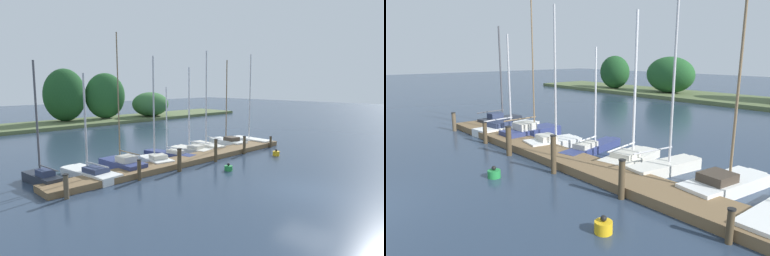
{
  "view_description": "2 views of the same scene",
  "coord_description": "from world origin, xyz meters",
  "views": [
    {
      "loc": [
        -15.36,
        -7.49,
        5.4
      ],
      "look_at": [
        2.4,
        10.64,
        1.95
      ],
      "focal_mm": 30.81,
      "sensor_mm": 36.0,
      "label": 1
    },
    {
      "loc": [
        12.24,
        -0.73,
        4.77
      ],
      "look_at": [
        0.54,
        9.35,
        1.47
      ],
      "focal_mm": 32.28,
      "sensor_mm": 36.0,
      "label": 2
    }
  ],
  "objects": [
    {
      "name": "ground",
      "position": [
        0.0,
        0.0,
        0.0
      ],
      "size": [
        160.0,
        160.0,
        0.0
      ],
      "primitive_type": "plane",
      "color": "#28384C"
    },
    {
      "name": "dock_pier",
      "position": [
        0.0,
        8.54,
        0.18
      ],
      "size": [
        19.8,
        1.8,
        0.35
      ],
      "color": "brown",
      "rests_on": "ground"
    },
    {
      "name": "far_shore",
      "position": [
        1.64,
        34.32,
        2.35
      ],
      "size": [
        64.02,
        8.0,
        7.34
      ],
      "color": "#56663D",
      "rests_on": "ground"
    },
    {
      "name": "sailboat_0",
      "position": [
        -9.08,
        10.58,
        0.45
      ],
      "size": [
        1.22,
        3.46,
        6.61
      ],
      "rotation": [
        0.0,
        0.0,
        1.67
      ],
      "color": "#232833",
      "rests_on": "ground"
    },
    {
      "name": "sailboat_1",
      "position": [
        -6.69,
        9.8,
        0.33
      ],
      "size": [
        1.88,
        4.55,
        5.98
      ],
      "rotation": [
        0.0,
        0.0,
        1.7
      ],
      "color": "white",
      "rests_on": "ground"
    },
    {
      "name": "sailboat_2",
      "position": [
        -4.38,
        10.05,
        0.41
      ],
      "size": [
        1.46,
        3.77,
        8.46
      ],
      "rotation": [
        0.0,
        0.0,
        1.61
      ],
      "color": "navy",
      "rests_on": "ground"
    },
    {
      "name": "sailboat_3",
      "position": [
        -1.91,
        9.78,
        0.39
      ],
      "size": [
        1.81,
        3.13,
        7.17
      ],
      "rotation": [
        0.0,
        0.0,
        1.4
      ],
      "color": "white",
      "rests_on": "ground"
    },
    {
      "name": "sailboat_4",
      "position": [
        0.09,
        10.72,
        0.27
      ],
      "size": [
        1.74,
        4.46,
        5.13
      ],
      "rotation": [
        0.0,
        0.0,
        1.78
      ],
      "color": "navy",
      "rests_on": "ground"
    },
    {
      "name": "sailboat_5",
      "position": [
        2.46,
        10.85,
        0.36
      ],
      "size": [
        1.84,
        3.63,
        6.61
      ],
      "rotation": [
        0.0,
        0.0,
        1.73
      ],
      "color": "silver",
      "rests_on": "ground"
    },
    {
      "name": "sailboat_6",
      "position": [
        4.37,
        10.91,
        0.41
      ],
      "size": [
        1.48,
        3.67,
        8.0
      ],
      "rotation": [
        0.0,
        0.0,
        1.41
      ],
      "color": "silver",
      "rests_on": "ground"
    },
    {
      "name": "sailboat_7",
      "position": [
        6.92,
        10.8,
        0.36
      ],
      "size": [
        1.8,
        4.0,
        7.38
      ],
      "rotation": [
        0.0,
        0.0,
        1.43
      ],
      "color": "white",
      "rests_on": "ground"
    },
    {
      "name": "sailboat_8",
      "position": [
        9.11,
        9.95,
        0.35
      ],
      "size": [
        1.25,
        4.16,
        7.94
      ],
      "rotation": [
        0.0,
        0.0,
        1.54
      ],
      "color": "white",
      "rests_on": "ground"
    },
    {
      "name": "mooring_piling_0",
      "position": [
        -9.14,
        7.3,
        0.61
      ],
      "size": [
        0.27,
        0.27,
        1.2
      ],
      "color": "brown",
      "rests_on": "ground"
    },
    {
      "name": "mooring_piling_1",
      "position": [
        -4.93,
        7.38,
        0.61
      ],
      "size": [
        0.25,
        0.25,
        1.2
      ],
      "color": "#4C3D28",
      "rests_on": "ground"
    },
    {
      "name": "mooring_piling_2",
      "position": [
        -2.05,
        7.2,
        0.73
      ],
      "size": [
        0.3,
        0.3,
        1.45
      ],
      "color": "#4C3D28",
      "rests_on": "ground"
    },
    {
      "name": "mooring_piling_3",
      "position": [
        1.41,
        7.29,
        0.81
      ],
      "size": [
        0.26,
        0.26,
        1.61
      ],
      "color": "#4C3D28",
      "rests_on": "ground"
    },
    {
      "name": "mooring_piling_4",
      "position": [
        4.94,
        7.48,
        0.7
      ],
      "size": [
        0.25,
        0.25,
        1.39
      ],
      "color": "#4C3D28",
      "rests_on": "ground"
    },
    {
      "name": "mooring_piling_5",
      "position": [
        8.65,
        7.48,
        0.49
      ],
      "size": [
        0.22,
        0.22,
        0.97
      ],
      "color": "#4C3D28",
      "rests_on": "ground"
    },
    {
      "name": "channel_buoy_0",
      "position": [
        6.16,
        5.42,
        0.18
      ],
      "size": [
        0.5,
        0.5,
        0.51
      ],
      "color": "gold",
      "rests_on": "ground"
    },
    {
      "name": "channel_buoy_1",
      "position": [
        0.26,
        5.2,
        0.17
      ],
      "size": [
        0.51,
        0.51,
        0.48
      ],
      "color": "#23843D",
      "rests_on": "ground"
    }
  ]
}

